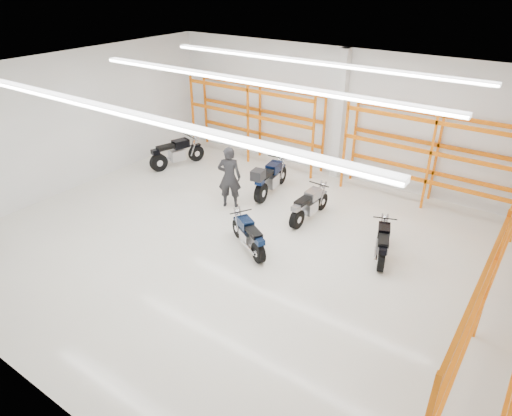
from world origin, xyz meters
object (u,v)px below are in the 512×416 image
Objects in this scene: motorcycle_back_b at (269,179)px; structural_column at (340,116)px; motorcycle_back_a at (175,154)px; motorcycle_back_d at (382,244)px; motorcycle_main at (249,236)px; motorcycle_back_c at (308,206)px; standing_man at (229,177)px.

motorcycle_back_b is 0.52× the size of structural_column.
structural_column is at bearing 26.95° from motorcycle_back_a.
motorcycle_back_a is 8.90m from motorcycle_back_d.
motorcycle_back_a is 0.49× the size of structural_column.
motorcycle_back_a is 4.28m from motorcycle_back_b.
motorcycle_main is at bearing -28.69° from motorcycle_back_a.
motorcycle_back_a is at bearing 173.21° from motorcycle_back_c.
motorcycle_main is 0.96× the size of motorcycle_back_d.
motorcycle_back_b is 3.40m from structural_column.
structural_column reaches higher than motorcycle_back_a.
motorcycle_back_b is 4.72m from motorcycle_back_d.
motorcycle_back_b is (-1.44, 3.13, 0.14)m from motorcycle_main.
motorcycle_back_b is 1.18× the size of standing_man.
motorcycle_back_c reaches higher than motorcycle_back_d.
motorcycle_back_d is 5.67m from structural_column.
motorcycle_back_a is 1.23× the size of motorcycle_back_d.
motorcycle_back_a is at bearing 170.80° from motorcycle_back_d.
standing_man is at bearing 179.37° from motorcycle_back_d.
standing_man reaches higher than motorcycle_back_b.
standing_man is at bearing -113.02° from motorcycle_back_b.
motorcycle_back_c is 0.45× the size of structural_column.
structural_column is (1.69, 4.11, 1.25)m from standing_man.
motorcycle_back_b is at bearing 114.76° from motorcycle_main.
motorcycle_back_d is 5.11m from standing_man.
standing_man reaches higher than motorcycle_main.
motorcycle_back_c is at bearing -6.79° from motorcycle_back_a.
motorcycle_back_a is 6.29m from structural_column.
structural_column is (-3.40, 4.16, 1.82)m from motorcycle_back_d.
motorcycle_back_c is (6.20, -0.74, -0.06)m from motorcycle_back_a.
motorcycle_back_d is at bearing -9.20° from motorcycle_back_a.
motorcycle_back_b is at bearing -111.97° from structural_column.
motorcycle_main is at bearing -150.76° from motorcycle_back_d.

